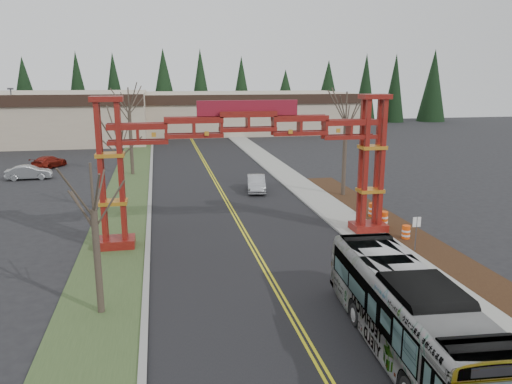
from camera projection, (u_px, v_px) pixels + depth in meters
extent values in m
cube|color=black|center=(232.00, 210.00, 37.92)|extent=(12.00, 110.00, 0.02)
cube|color=yellow|center=(230.00, 210.00, 37.89)|extent=(0.12, 100.00, 0.01)
cube|color=yellow|center=(233.00, 210.00, 37.94)|extent=(0.12, 100.00, 0.01)
cube|color=gray|center=(309.00, 206.00, 39.06)|extent=(0.30, 110.00, 0.15)
cube|color=gray|center=(327.00, 205.00, 39.33)|extent=(2.60, 110.00, 0.14)
cube|color=black|center=(472.00, 275.00, 25.50)|extent=(2.60, 50.00, 0.12)
cube|color=#364C26|center=(123.00, 216.00, 36.40)|extent=(4.00, 110.00, 0.08)
cube|color=gray|center=(149.00, 214.00, 36.75)|extent=(0.30, 110.00, 0.15)
cube|color=#640D0D|center=(116.00, 243.00, 29.66)|extent=(2.20, 1.60, 0.60)
cube|color=#640D0D|center=(101.00, 173.00, 28.24)|extent=(0.28, 0.28, 8.00)
cube|color=#640D0D|center=(121.00, 173.00, 28.45)|extent=(0.28, 0.28, 8.00)
cube|color=#640D0D|center=(102.00, 171.00, 28.91)|extent=(0.28, 0.28, 8.00)
cube|color=#640D0D|center=(121.00, 171.00, 29.12)|extent=(0.28, 0.28, 8.00)
cube|color=orange|center=(113.00, 202.00, 29.09)|extent=(1.60, 1.10, 0.22)
cube|color=orange|center=(110.00, 155.00, 28.45)|extent=(1.60, 1.10, 0.22)
cube|color=#640D0D|center=(106.00, 99.00, 27.73)|extent=(1.80, 1.20, 0.30)
cube|color=#640D0D|center=(368.00, 227.00, 32.67)|extent=(2.20, 1.60, 0.60)
cube|color=#640D0D|center=(366.00, 164.00, 31.25)|extent=(0.28, 0.28, 8.00)
cube|color=#640D0D|center=(382.00, 163.00, 31.46)|extent=(0.28, 0.28, 8.00)
cube|color=#640D0D|center=(361.00, 162.00, 31.92)|extent=(0.28, 0.28, 8.00)
cube|color=#640D0D|center=(377.00, 162.00, 32.13)|extent=(0.28, 0.28, 8.00)
cube|color=orange|center=(370.00, 190.00, 32.10)|extent=(1.60, 1.10, 0.22)
cube|color=orange|center=(372.00, 147.00, 31.46)|extent=(1.60, 1.10, 0.22)
cube|color=#640D0D|center=(375.00, 96.00, 30.75)|extent=(1.80, 1.20, 0.30)
cube|color=#640D0D|center=(248.00, 119.00, 29.52)|extent=(16.00, 0.90, 1.00)
cube|color=#640D0D|center=(248.00, 134.00, 29.73)|extent=(16.00, 0.90, 0.60)
cube|color=maroon|center=(248.00, 108.00, 29.38)|extent=(6.00, 0.25, 0.90)
cube|color=tan|center=(242.00, 112.00, 91.55)|extent=(38.00, 20.00, 7.00)
cube|color=black|center=(252.00, 100.00, 81.29)|extent=(38.00, 0.40, 1.60)
cone|color=black|center=(27.00, 94.00, 94.89)|extent=(5.60, 5.60, 13.00)
cylinder|color=#382D26|center=(30.00, 124.00, 96.19)|extent=(0.80, 0.80, 1.60)
cone|color=black|center=(73.00, 94.00, 96.49)|extent=(5.60, 5.60, 13.00)
cylinder|color=#382D26|center=(76.00, 124.00, 97.79)|extent=(0.80, 0.80, 1.60)
cone|color=black|center=(119.00, 94.00, 98.09)|extent=(5.60, 5.60, 13.00)
cylinder|color=#382D26|center=(120.00, 123.00, 99.39)|extent=(0.80, 0.80, 1.60)
cone|color=black|center=(163.00, 94.00, 99.69)|extent=(5.60, 5.60, 13.00)
cylinder|color=#382D26|center=(164.00, 122.00, 100.99)|extent=(0.80, 0.80, 1.60)
cone|color=black|center=(205.00, 93.00, 101.29)|extent=(5.60, 5.60, 13.00)
cylinder|color=#382D26|center=(206.00, 121.00, 102.59)|extent=(0.80, 0.80, 1.60)
cone|color=black|center=(246.00, 93.00, 102.89)|extent=(5.60, 5.60, 13.00)
cylinder|color=#382D26|center=(246.00, 121.00, 104.19)|extent=(0.80, 0.80, 1.60)
cone|color=black|center=(286.00, 93.00, 104.49)|extent=(5.60, 5.60, 13.00)
cylinder|color=#382D26|center=(286.00, 120.00, 105.79)|extent=(0.80, 0.80, 1.60)
cone|color=black|center=(325.00, 92.00, 106.09)|extent=(5.60, 5.60, 13.00)
cylinder|color=#382D26|center=(324.00, 119.00, 107.39)|extent=(0.80, 0.80, 1.60)
cone|color=black|center=(362.00, 92.00, 107.69)|extent=(5.60, 5.60, 13.00)
cylinder|color=#382D26|center=(361.00, 119.00, 108.99)|extent=(0.80, 0.80, 1.60)
cone|color=black|center=(399.00, 92.00, 109.29)|extent=(5.60, 5.60, 13.00)
cylinder|color=#382D26|center=(397.00, 118.00, 110.59)|extent=(0.80, 0.80, 1.60)
cone|color=black|center=(434.00, 92.00, 110.89)|extent=(5.60, 5.60, 13.00)
cylinder|color=#382D26|center=(432.00, 118.00, 112.19)|extent=(0.80, 0.80, 1.60)
imported|color=#94969B|center=(408.00, 313.00, 18.16)|extent=(3.41, 11.42, 3.14)
imported|color=#A5A8AD|center=(256.00, 183.00, 44.06)|extent=(2.14, 4.52, 1.43)
imported|color=maroon|center=(49.00, 162.00, 55.30)|extent=(3.65, 5.03, 1.35)
imported|color=#9A9EA1|center=(29.00, 172.00, 49.17)|extent=(4.33, 1.76, 1.40)
cylinder|color=#382D26|center=(98.00, 263.00, 21.01)|extent=(0.30, 0.30, 4.64)
cylinder|color=#382D26|center=(92.00, 188.00, 20.27)|extent=(0.11, 0.11, 2.04)
cylinder|color=#382D26|center=(122.00, 180.00, 36.10)|extent=(0.34, 0.34, 5.29)
cylinder|color=#382D26|center=(118.00, 129.00, 35.25)|extent=(0.13, 0.13, 2.31)
cylinder|color=#382D26|center=(131.00, 143.00, 50.85)|extent=(0.35, 0.35, 6.58)
cylinder|color=#382D26|center=(129.00, 100.00, 49.85)|extent=(0.13, 0.13, 2.40)
cylinder|color=#382D26|center=(344.00, 159.00, 41.79)|extent=(0.35, 0.35, 6.45)
cylinder|color=#382D26|center=(346.00, 106.00, 40.81)|extent=(0.13, 0.13, 2.41)
cylinder|color=#3F3F44|center=(14.00, 120.00, 67.51)|extent=(0.18, 0.18, 8.20)
cube|color=#3F3F44|center=(10.00, 89.00, 66.56)|extent=(0.73, 0.36, 0.23)
cylinder|color=#3F3F44|center=(416.00, 235.00, 28.72)|extent=(0.06, 0.06, 2.12)
cube|color=white|center=(417.00, 222.00, 28.55)|extent=(0.48, 0.05, 0.58)
cylinder|color=#F54E0D|center=(406.00, 233.00, 30.97)|extent=(0.50, 0.50, 0.95)
cylinder|color=white|center=(406.00, 231.00, 30.93)|extent=(0.51, 0.51, 0.11)
cylinder|color=white|center=(406.00, 235.00, 31.00)|extent=(0.51, 0.51, 0.11)
cylinder|color=#F54E0D|center=(383.00, 219.00, 33.62)|extent=(0.57, 0.57, 1.09)
cylinder|color=white|center=(384.00, 217.00, 33.58)|extent=(0.59, 0.59, 0.13)
cylinder|color=white|center=(383.00, 222.00, 33.65)|extent=(0.59, 0.59, 0.13)
cylinder|color=#F54E0D|center=(373.00, 211.00, 35.85)|extent=(0.56, 0.56, 1.08)
cylinder|color=white|center=(373.00, 208.00, 35.81)|extent=(0.59, 0.59, 0.13)
cylinder|color=white|center=(372.00, 213.00, 35.89)|extent=(0.59, 0.59, 0.13)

